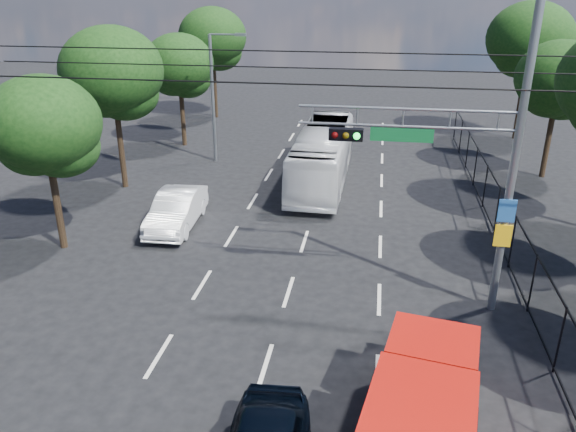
% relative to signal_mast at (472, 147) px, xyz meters
% --- Properties ---
extents(lane_markings, '(6.12, 38.00, 0.01)m').
position_rel_signal_mast_xyz_m(lane_markings, '(-5.28, 6.01, -5.24)').
color(lane_markings, beige).
rests_on(lane_markings, ground).
extents(signal_mast, '(6.43, 0.39, 9.50)m').
position_rel_signal_mast_xyz_m(signal_mast, '(0.00, 0.00, 0.00)').
color(signal_mast, slate).
rests_on(signal_mast, ground).
extents(streetlight_left, '(2.09, 0.22, 7.08)m').
position_rel_signal_mast_xyz_m(streetlight_left, '(-11.62, 14.01, -1.30)').
color(streetlight_left, slate).
rests_on(streetlight_left, ground).
extents(utility_wires, '(22.00, 5.04, 0.74)m').
position_rel_signal_mast_xyz_m(utility_wires, '(-5.28, 0.84, 1.99)').
color(utility_wires, black).
rests_on(utility_wires, ground).
extents(fence_right, '(0.06, 34.03, 2.00)m').
position_rel_signal_mast_xyz_m(fence_right, '(2.32, 4.18, -4.21)').
color(fence_right, black).
rests_on(fence_right, ground).
extents(tree_right_d, '(4.32, 4.32, 7.02)m').
position_rel_signal_mast_xyz_m(tree_right_d, '(6.13, 14.03, -0.39)').
color(tree_right_d, black).
rests_on(tree_right_d, ground).
extents(tree_right_e, '(5.28, 5.28, 8.58)m').
position_rel_signal_mast_xyz_m(tree_right_e, '(6.33, 22.03, 0.69)').
color(tree_right_e, black).
rests_on(tree_right_e, ground).
extents(tree_left_b, '(4.08, 4.08, 6.63)m').
position_rel_signal_mast_xyz_m(tree_left_b, '(-14.47, 2.03, -0.66)').
color(tree_left_b, black).
rests_on(tree_left_b, ground).
extents(tree_left_c, '(4.80, 4.80, 7.80)m').
position_rel_signal_mast_xyz_m(tree_left_c, '(-15.07, 9.03, 0.15)').
color(tree_left_c, black).
rests_on(tree_left_c, ground).
extents(tree_left_d, '(4.20, 4.20, 6.83)m').
position_rel_signal_mast_xyz_m(tree_left_d, '(-14.67, 17.03, -0.52)').
color(tree_left_d, black).
rests_on(tree_left_d, ground).
extents(tree_left_e, '(4.92, 4.92, 7.99)m').
position_rel_signal_mast_xyz_m(tree_left_e, '(-14.87, 25.03, 0.29)').
color(tree_left_e, black).
rests_on(tree_left_e, ground).
extents(red_pickup, '(3.05, 6.04, 2.15)m').
position_rel_signal_mast_xyz_m(red_pickup, '(-1.35, -6.27, -4.09)').
color(red_pickup, black).
rests_on(red_pickup, ground).
extents(white_bus, '(2.50, 10.21, 2.84)m').
position_rel_signal_mast_xyz_m(white_bus, '(-5.34, 11.34, -3.82)').
color(white_bus, silver).
rests_on(white_bus, ground).
extents(white_van, '(1.80, 4.62, 1.50)m').
position_rel_signal_mast_xyz_m(white_van, '(-10.78, 4.65, -4.49)').
color(white_van, white).
rests_on(white_van, ground).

